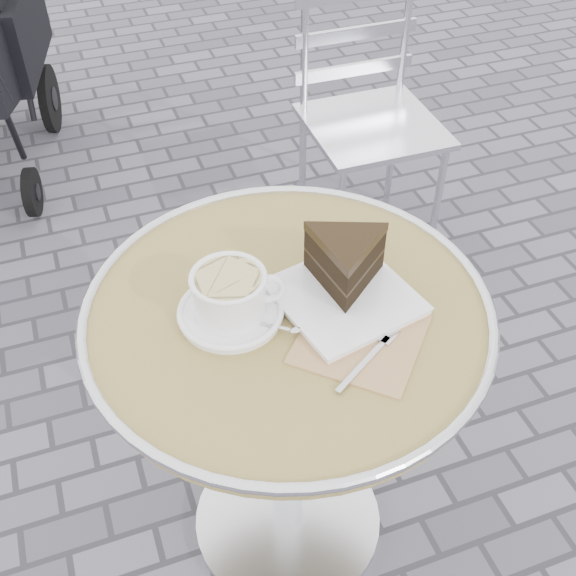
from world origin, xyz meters
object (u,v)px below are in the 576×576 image
object	(u,v)px
cake_plate_set	(346,269)
bistro_chair	(363,86)
cappuccino_set	(231,299)
cafe_table	(288,371)

from	to	relation	value
cake_plate_set	bistro_chair	world-z (taller)	bistro_chair
cappuccino_set	bistro_chair	bearing A→B (deg)	62.84
cake_plate_set	bistro_chair	xyz separation A→B (m)	(0.51, 1.00, -0.24)
bistro_chair	cafe_table	bearing A→B (deg)	-120.53
cafe_table	bistro_chair	xyz separation A→B (m)	(0.62, 1.01, -0.03)
cake_plate_set	cafe_table	bearing A→B (deg)	171.06
cafe_table	cappuccino_set	bearing A→B (deg)	169.76
bistro_chair	cappuccino_set	bearing A→B (deg)	-124.74
cafe_table	cappuccino_set	xyz separation A→B (m)	(-0.09, 0.02, 0.21)
cafe_table	cake_plate_set	size ratio (longest dim) A/B	2.07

